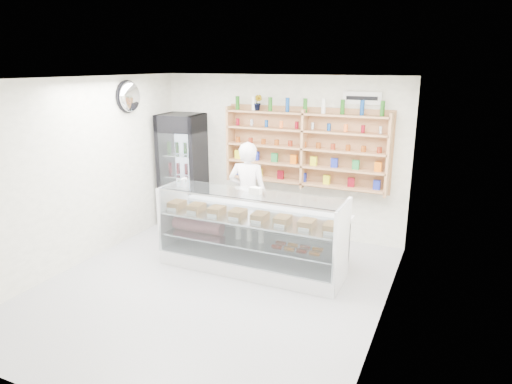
% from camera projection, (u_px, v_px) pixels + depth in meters
% --- Properties ---
extents(room, '(5.00, 5.00, 5.00)m').
position_uv_depth(room, '(209.00, 190.00, 5.91)').
color(room, '#A7A6AB').
rests_on(room, ground).
extents(display_counter, '(2.76, 0.82, 1.20)m').
position_uv_depth(display_counter, '(251.00, 248.00, 6.78)').
color(display_counter, white).
rests_on(display_counter, floor).
extents(shop_worker, '(0.71, 0.53, 1.77)m').
position_uv_depth(shop_worker, '(248.00, 195.00, 7.54)').
color(shop_worker, white).
rests_on(shop_worker, floor).
extents(drinks_cooler, '(0.83, 0.81, 2.09)m').
position_uv_depth(drinks_cooler, '(183.00, 170.00, 8.60)').
color(drinks_cooler, black).
rests_on(drinks_cooler, floor).
extents(wall_shelving, '(2.84, 0.28, 1.33)m').
position_uv_depth(wall_shelving, '(304.00, 148.00, 7.71)').
color(wall_shelving, tan).
rests_on(wall_shelving, back_wall).
extents(potted_plant, '(0.16, 0.13, 0.27)m').
position_uv_depth(potted_plant, '(258.00, 102.00, 7.85)').
color(potted_plant, '#1E6626').
rests_on(potted_plant, wall_shelving).
extents(security_mirror, '(0.15, 0.50, 0.50)m').
position_uv_depth(security_mirror, '(130.00, 97.00, 7.54)').
color(security_mirror, silver).
rests_on(security_mirror, left_wall).
extents(wall_sign, '(0.62, 0.03, 0.20)m').
position_uv_depth(wall_sign, '(362.00, 98.00, 7.24)').
color(wall_sign, white).
rests_on(wall_sign, back_wall).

